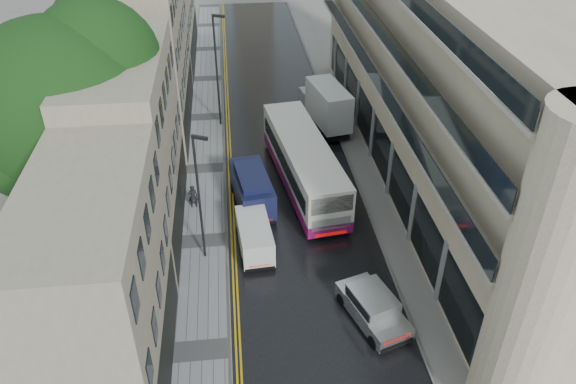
{
  "coord_description": "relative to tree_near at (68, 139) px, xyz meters",
  "views": [
    {
      "loc": [
        -3.74,
        -7.29,
        21.21
      ],
      "look_at": [
        -0.97,
        18.0,
        4.05
      ],
      "focal_mm": 35.0,
      "sensor_mm": 36.0,
      "label": 1
    }
  ],
  "objects": [
    {
      "name": "pedestrian",
      "position": [
        5.93,
        2.74,
        -6.01
      ],
      "size": [
        0.62,
        0.44,
        1.62
      ],
      "primitive_type": "imported",
      "rotation": [
        0.0,
        0.0,
        3.23
      ],
      "color": "black",
      "rests_on": "left_sidewalk"
    },
    {
      "name": "modern_block",
      "position": [
        22.8,
        6.0,
        0.05
      ],
      "size": [
        8.0,
        40.0,
        14.0
      ],
      "primitive_type": null,
      "color": "beige",
      "rests_on": "ground"
    },
    {
      "name": "old_shop_row",
      "position": [
        3.05,
        10.0,
        -0.95
      ],
      "size": [
        4.5,
        56.0,
        12.0
      ],
      "primitive_type": null,
      "color": "gray",
      "rests_on": "ground"
    },
    {
      "name": "tree_near",
      "position": [
        0.0,
        0.0,
        0.0
      ],
      "size": [
        10.56,
        10.56,
        13.89
      ],
      "primitive_type": null,
      "color": "black",
      "rests_on": "ground"
    },
    {
      "name": "navy_van",
      "position": [
        9.02,
        0.77,
        -5.59
      ],
      "size": [
        2.81,
        5.47,
        2.66
      ],
      "primitive_type": null,
      "rotation": [
        0.0,
        0.0,
        0.14
      ],
      "color": "black",
      "rests_on": "road"
    },
    {
      "name": "left_sidewalk",
      "position": [
        6.65,
        7.5,
        -6.89
      ],
      "size": [
        2.7,
        85.0,
        0.12
      ],
      "primitive_type": "cube",
      "color": "gray",
      "rests_on": "ground"
    },
    {
      "name": "right_sidewalk",
      "position": [
        17.9,
        7.5,
        -6.89
      ],
      "size": [
        1.8,
        85.0,
        0.12
      ],
      "primitive_type": "cube",
      "color": "slate",
      "rests_on": "ground"
    },
    {
      "name": "white_lorry",
      "position": [
        15.57,
        11.42,
        -5.07
      ],
      "size": [
        3.48,
        7.36,
        3.72
      ],
      "primitive_type": null,
      "rotation": [
        0.0,
        0.0,
        0.2
      ],
      "color": "silver",
      "rests_on": "road"
    },
    {
      "name": "lamp_post_far",
      "position": [
        7.75,
        14.36,
        -2.37
      ],
      "size": [
        1.01,
        0.61,
        8.92
      ],
      "primitive_type": null,
      "rotation": [
        0.0,
        0.0,
        -0.41
      ],
      "color": "black",
      "rests_on": "left_sidewalk"
    },
    {
      "name": "lamp_post_near",
      "position": [
        6.71,
        -2.2,
        -2.92
      ],
      "size": [
        0.88,
        0.55,
        7.81
      ],
      "primitive_type": null,
      "rotation": [
        0.0,
        0.0,
        -0.44
      ],
      "color": "black",
      "rests_on": "left_sidewalk"
    },
    {
      "name": "road",
      "position": [
        12.5,
        7.5,
        -6.94
      ],
      "size": [
        9.0,
        85.0,
        0.02
      ],
      "primitive_type": "cube",
      "color": "black",
      "rests_on": "ground"
    },
    {
      "name": "cream_bus",
      "position": [
        12.49,
        1.06,
        -5.23
      ],
      "size": [
        4.46,
        12.71,
        3.39
      ],
      "primitive_type": null,
      "rotation": [
        0.0,
        0.0,
        0.13
      ],
      "color": "white",
      "rests_on": "road"
    },
    {
      "name": "tree_far",
      "position": [
        0.3,
        13.0,
        -0.72
      ],
      "size": [
        9.24,
        9.24,
        12.46
      ],
      "primitive_type": null,
      "color": "black",
      "rests_on": "ground"
    },
    {
      "name": "silver_hatchback",
      "position": [
        14.78,
        -9.69,
        -6.09
      ],
      "size": [
        3.23,
        4.83,
        1.67
      ],
      "primitive_type": null,
      "rotation": [
        0.0,
        0.0,
        0.32
      ],
      "color": "silver",
      "rests_on": "road"
    },
    {
      "name": "white_van",
      "position": [
        8.9,
        -3.35,
        -5.99
      ],
      "size": [
        2.09,
        4.27,
        1.87
      ],
      "primitive_type": null,
      "rotation": [
        0.0,
        0.0,
        0.08
      ],
      "color": "silver",
      "rests_on": "road"
    }
  ]
}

